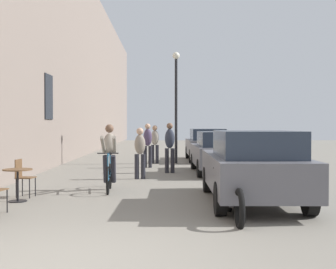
% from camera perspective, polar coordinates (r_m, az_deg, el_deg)
% --- Properties ---
extents(ground_plane, '(88.00, 88.00, 0.00)m').
position_cam_1_polar(ground_plane, '(5.81, -12.41, -15.72)').
color(ground_plane, gray).
extents(building_facade_left, '(0.54, 68.00, 10.25)m').
position_cam_1_polar(building_facade_left, '(20.27, -13.97, 10.93)').
color(building_facade_left, gray).
rests_on(building_facade_left, ground_plane).
extents(cafe_table_mid, '(0.64, 0.64, 0.72)m').
position_cam_1_polar(cafe_table_mid, '(10.42, -18.68, -5.30)').
color(cafe_table_mid, black).
rests_on(cafe_table_mid, ground_plane).
extents(cafe_chair_mid_toward_street, '(0.43, 0.43, 0.89)m').
position_cam_1_polar(cafe_chair_mid_toward_street, '(11.01, -18.09, -4.96)').
color(cafe_chair_mid_toward_street, black).
rests_on(cafe_chair_mid_toward_street, ground_plane).
extents(cyclist_on_bicycle, '(0.52, 1.76, 1.74)m').
position_cam_1_polar(cyclist_on_bicycle, '(11.61, -7.51, -3.15)').
color(cyclist_on_bicycle, black).
rests_on(cyclist_on_bicycle, ground_plane).
extents(pedestrian_near, '(0.37, 0.28, 1.61)m').
position_cam_1_polar(pedestrian_near, '(13.97, -3.61, -2.02)').
color(pedestrian_near, '#26262D').
rests_on(pedestrian_near, ground_plane).
extents(pedestrian_mid, '(0.34, 0.25, 1.77)m').
position_cam_1_polar(pedestrian_mid, '(15.71, 0.22, -1.31)').
color(pedestrian_mid, '#26262D').
rests_on(pedestrian_mid, ground_plane).
extents(pedestrian_far, '(0.34, 0.24, 1.75)m').
position_cam_1_polar(pedestrian_far, '(17.69, -2.62, -1.06)').
color(pedestrian_far, '#26262D').
rests_on(pedestrian_far, ground_plane).
extents(pedestrian_furthest, '(0.37, 0.29, 1.68)m').
position_cam_1_polar(pedestrian_furthest, '(19.54, -1.69, -0.97)').
color(pedestrian_furthest, '#26262D').
rests_on(pedestrian_furthest, ground_plane).
extents(street_lamp, '(0.32, 0.32, 4.90)m').
position_cam_1_polar(street_lamp, '(19.66, 1.04, 5.35)').
color(street_lamp, black).
rests_on(street_lamp, ground_plane).
extents(parked_car_nearest, '(1.94, 4.46, 1.57)m').
position_cam_1_polar(parked_car_nearest, '(9.79, 10.72, -3.93)').
color(parked_car_nearest, '#595960').
rests_on(parked_car_nearest, ground_plane).
extents(parked_car_second, '(1.77, 4.13, 1.47)m').
position_cam_1_polar(parked_car_second, '(15.70, 6.55, -2.19)').
color(parked_car_second, '#595960').
rests_on(parked_car_second, ground_plane).
extents(parked_car_third, '(1.82, 4.27, 1.52)m').
position_cam_1_polar(parked_car_third, '(21.16, 4.94, -1.24)').
color(parked_car_third, '#595960').
rests_on(parked_car_third, ground_plane).
extents(parked_motorcycle, '(0.62, 2.15, 0.92)m').
position_cam_1_polar(parked_motorcycle, '(8.24, 8.39, -7.78)').
color(parked_motorcycle, black).
rests_on(parked_motorcycle, ground_plane).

